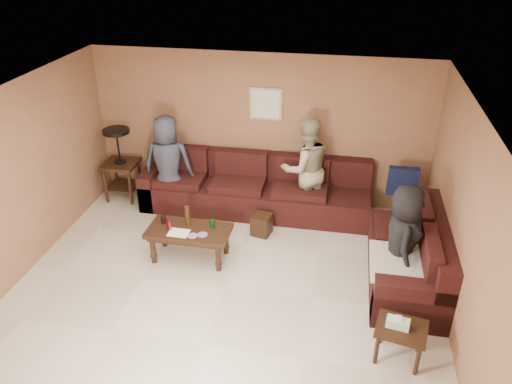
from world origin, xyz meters
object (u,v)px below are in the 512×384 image
(coffee_table, at_px, (189,233))
(waste_bin, at_px, (262,224))
(sectional_sofa, at_px, (301,214))
(end_table_left, at_px, (120,163))
(person_middle, at_px, (306,169))
(side_table_right, at_px, (400,331))
(person_right, at_px, (402,241))
(person_left, at_px, (168,164))

(coffee_table, height_order, waste_bin, coffee_table)
(sectional_sofa, height_order, end_table_left, end_table_left)
(waste_bin, bearing_deg, person_middle, 50.28)
(waste_bin, bearing_deg, coffee_table, -138.26)
(side_table_right, bearing_deg, sectional_sofa, 119.53)
(sectional_sofa, height_order, side_table_right, sectional_sofa)
(coffee_table, relative_size, person_middle, 0.69)
(sectional_sofa, distance_m, person_right, 1.82)
(person_middle, distance_m, person_right, 2.14)
(coffee_table, height_order, person_middle, person_middle)
(sectional_sofa, distance_m, person_left, 2.27)
(waste_bin, bearing_deg, person_left, 162.76)
(end_table_left, distance_m, side_table_right, 5.29)
(side_table_right, xyz_separation_m, person_left, (-3.51, 2.67, 0.43))
(side_table_right, xyz_separation_m, waste_bin, (-1.89, 2.17, -0.22))
(person_right, bearing_deg, sectional_sofa, 49.80)
(person_right, bearing_deg, person_left, 66.84)
(end_table_left, relative_size, person_middle, 0.75)
(waste_bin, bearing_deg, sectional_sofa, 15.31)
(side_table_right, distance_m, person_right, 1.26)
(sectional_sofa, bearing_deg, side_table_right, -60.47)
(person_left, bearing_deg, coffee_table, 111.12)
(coffee_table, height_order, person_right, person_right)
(side_table_right, distance_m, waste_bin, 2.88)
(coffee_table, xyz_separation_m, side_table_right, (2.78, -1.37, -0.02))
(end_table_left, relative_size, waste_bin, 3.80)
(sectional_sofa, bearing_deg, person_left, 171.03)
(coffee_table, relative_size, end_table_left, 0.92)
(end_table_left, height_order, waste_bin, end_table_left)
(person_right, bearing_deg, coffee_table, 85.81)
(end_table_left, xyz_separation_m, waste_bin, (2.54, -0.70, -0.49))
(sectional_sofa, relative_size, person_middle, 2.79)
(sectional_sofa, bearing_deg, person_middle, 90.09)
(side_table_right, relative_size, waste_bin, 1.82)
(side_table_right, relative_size, person_middle, 0.36)
(end_table_left, distance_m, waste_bin, 2.68)
(sectional_sofa, xyz_separation_m, coffee_table, (-1.46, -0.95, 0.08))
(side_table_right, distance_m, person_middle, 3.18)
(waste_bin, height_order, person_left, person_left)
(person_middle, xyz_separation_m, person_right, (1.36, -1.65, -0.08))
(sectional_sofa, xyz_separation_m, person_middle, (-0.00, 0.53, 0.51))
(end_table_left, relative_size, side_table_right, 2.09)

